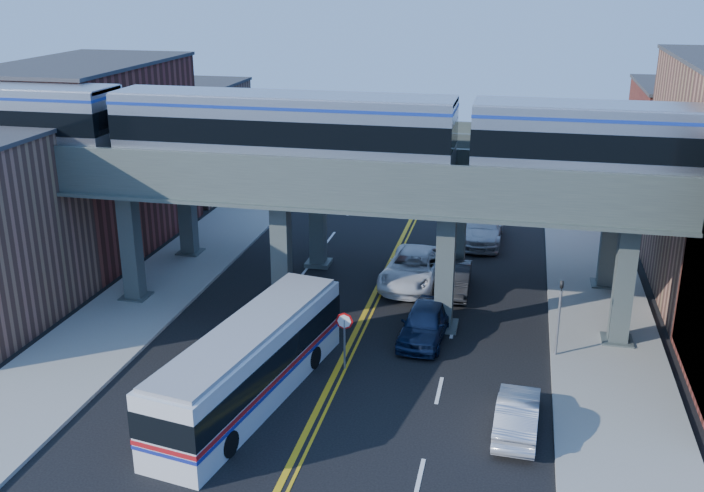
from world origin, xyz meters
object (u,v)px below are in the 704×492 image
Objects in this scene: car_lane_d at (482,227)px; transit_bus at (250,364)px; stop_sign at (344,332)px; car_lane_a at (425,322)px; car_parked_curb at (517,415)px; traffic_signal at (559,310)px; car_lane_b at (455,279)px; transit_train at (282,128)px; car_lane_c at (413,268)px.

transit_bus is at bearing -108.43° from car_lane_d.
car_lane_a is at bearing 50.41° from stop_sign.
car_lane_d reaches higher than car_lane_a.
stop_sign is 8.15m from car_parked_curb.
stop_sign is 0.22× the size of transit_bus.
car_lane_b is at bearing 127.71° from traffic_signal.
transit_train is at bearing -151.10° from car_lane_b.
stop_sign reaches higher than car_parked_curb.
transit_bus is 10.44m from car_parked_curb.
stop_sign reaches higher than car_lane_b.
car_lane_a is at bearing -11.13° from transit_train.
traffic_signal is at bearing -2.12° from car_lane_a.
transit_train is 11.99× the size of traffic_signal.
car_lane_d reaches higher than car_parked_curb.
stop_sign is at bearing -113.01° from car_lane_b.
car_lane_c is at bearing 43.89° from transit_train.
traffic_signal is at bearing -101.21° from car_parked_curb.
stop_sign is 19.06m from car_lane_d.
stop_sign is at bearing -50.97° from transit_train.
transit_train is 18.12m from car_lane_d.
car_lane_d is at bearing 56.95° from transit_train.
car_lane_a is at bearing -73.52° from car_lane_c.
car_lane_c is at bearing 160.41° from car_lane_b.
traffic_signal reaches higher than car_lane_b.
transit_train reaches higher than car_lane_b.
transit_train reaches higher than car_lane_c.
car_lane_b is 0.71× the size of car_lane_c.
traffic_signal reaches higher than car_parked_curb.
transit_train is at bearing 16.77° from transit_bus.
car_parked_curb is (11.38, -8.41, -8.62)m from transit_train.
car_lane_b is 0.71× the size of car_lane_d.
car_lane_d is at bearing 105.21° from traffic_signal.
car_lane_d is at bearing 83.02° from car_lane_b.
transit_bus is at bearing -83.20° from transit_train.
transit_bus reaches higher than stop_sign.
traffic_signal reaches higher than car_lane_a.
transit_train is 11.19× the size of car_parked_curb.
transit_train is 7.71× the size of car_lane_c.
car_lane_c is at bearing -110.27° from car_lane_d.
car_lane_a is (7.04, -1.39, -8.50)m from transit_train.
stop_sign is at bearing -161.37° from traffic_signal.
car_parked_curb is (7.33, -3.41, -1.04)m from stop_sign.
car_lane_a is 8.26m from car_parked_curb.
car_lane_a is (6.06, 6.86, -0.72)m from transit_bus.
traffic_signal is 0.93× the size of car_parked_curb.
car_parked_curb is (5.83, -13.75, -0.16)m from car_lane_c.
traffic_signal reaches higher than transit_bus.
transit_bus is at bearing -119.52° from car_lane_b.
car_lane_b is at bearing 85.93° from car_lane_a.
stop_sign is 0.60× the size of car_parked_curb.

